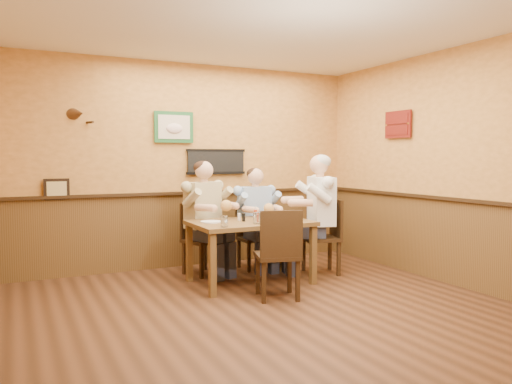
# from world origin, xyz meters

# --- Properties ---
(room) EXTENTS (5.02, 5.03, 2.81)m
(room) POSITION_xyz_m (0.13, 0.17, 1.69)
(room) COLOR #371F10
(room) RESTS_ON ground
(dining_table) EXTENTS (1.40, 0.90, 0.75)m
(dining_table) POSITION_xyz_m (0.36, 1.23, 0.66)
(dining_table) COLOR brown
(dining_table) RESTS_ON ground
(chair_back_left) EXTENTS (0.54, 0.54, 0.92)m
(chair_back_left) POSITION_xyz_m (-0.00, 1.89, 0.46)
(chair_back_left) COLOR #32200F
(chair_back_left) RESTS_ON ground
(chair_back_right) EXTENTS (0.40, 0.40, 0.86)m
(chair_back_right) POSITION_xyz_m (0.74, 1.89, 0.43)
(chair_back_right) COLOR #32200F
(chair_back_right) RESTS_ON ground
(chair_right_end) EXTENTS (0.56, 0.56, 0.97)m
(chair_right_end) POSITION_xyz_m (1.40, 1.27, 0.49)
(chair_right_end) COLOR #32200F
(chair_right_end) RESTS_ON ground
(chair_near_side) EXTENTS (0.55, 0.55, 0.97)m
(chair_near_side) POSITION_xyz_m (0.34, 0.52, 0.48)
(chair_near_side) COLOR #32200F
(chair_near_side) RESTS_ON ground
(diner_tan_shirt) EXTENTS (0.78, 0.78, 1.32)m
(diner_tan_shirt) POSITION_xyz_m (-0.00, 1.89, 0.66)
(diner_tan_shirt) COLOR #C6B788
(diner_tan_shirt) RESTS_ON ground
(diner_blue_polo) EXTENTS (0.57, 0.57, 1.23)m
(diner_blue_polo) POSITION_xyz_m (0.74, 1.89, 0.61)
(diner_blue_polo) COLOR #88A5CC
(diner_blue_polo) RESTS_ON ground
(diner_white_elder) EXTENTS (0.80, 0.80, 1.39)m
(diner_white_elder) POSITION_xyz_m (1.40, 1.27, 0.69)
(diner_white_elder) COLOR white
(diner_white_elder) RESTS_ON ground
(water_glass_left) EXTENTS (0.10, 0.10, 0.12)m
(water_glass_left) POSITION_xyz_m (-0.12, 0.90, 0.81)
(water_glass_left) COLOR silver
(water_glass_left) RESTS_ON dining_table
(water_glass_mid) EXTENTS (0.12, 0.12, 0.13)m
(water_glass_mid) POSITION_xyz_m (0.32, 0.97, 0.82)
(water_glass_mid) COLOR silver
(water_glass_mid) RESTS_ON dining_table
(cola_tumbler) EXTENTS (0.09, 0.09, 0.10)m
(cola_tumbler) POSITION_xyz_m (0.75, 1.05, 0.80)
(cola_tumbler) COLOR black
(cola_tumbler) RESTS_ON dining_table
(hot_sauce_bottle) EXTENTS (0.05, 0.05, 0.16)m
(hot_sauce_bottle) POSITION_xyz_m (0.39, 1.14, 0.83)
(hot_sauce_bottle) COLOR #B53713
(hot_sauce_bottle) RESTS_ON dining_table
(salt_shaker) EXTENTS (0.04, 0.04, 0.09)m
(salt_shaker) POSITION_xyz_m (0.26, 1.34, 0.79)
(salt_shaker) COLOR white
(salt_shaker) RESTS_ON dining_table
(pepper_shaker) EXTENTS (0.04, 0.04, 0.10)m
(pepper_shaker) POSITION_xyz_m (0.27, 1.24, 0.80)
(pepper_shaker) COLOR black
(pepper_shaker) RESTS_ON dining_table
(plate_far_left) EXTENTS (0.30, 0.30, 0.02)m
(plate_far_left) POSITION_xyz_m (-0.11, 1.32, 0.76)
(plate_far_left) COLOR silver
(plate_far_left) RESTS_ON dining_table
(plate_far_right) EXTENTS (0.24, 0.24, 0.02)m
(plate_far_right) POSITION_xyz_m (0.91, 1.33, 0.76)
(plate_far_right) COLOR white
(plate_far_right) RESTS_ON dining_table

